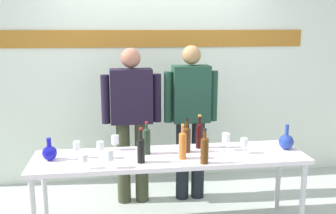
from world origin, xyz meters
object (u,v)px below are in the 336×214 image
(wine_bottle_0, at_px, (187,138))
(wine_bottle_4, at_px, (147,140))
(presenter_right, at_px, (191,114))
(wine_bottle_1, at_px, (183,144))
(display_table, at_px, (170,161))
(wine_bottle_5, at_px, (141,149))
(wine_glass_right_0, at_px, (227,139))
(wine_bottle_3, at_px, (199,134))
(wine_glass_left_4, at_px, (100,146))
(wine_glass_left_3, at_px, (110,156))
(decanter_blue_left, at_px, (50,152))
(wine_glass_left_1, at_px, (77,146))
(wine_glass_left_2, at_px, (84,158))
(decanter_blue_right, at_px, (286,141))
(wine_glass_right_1, at_px, (244,143))
(wine_glass_left_0, at_px, (115,140))
(wine_glass_right_2, at_px, (225,138))
(wine_bottle_2, at_px, (205,149))
(presenter_left, at_px, (132,116))

(wine_bottle_0, xyz_separation_m, wine_bottle_4, (-0.37, 0.00, -0.00))
(presenter_right, distance_m, wine_bottle_1, 0.77)
(display_table, xyz_separation_m, wine_bottle_4, (-0.21, 0.07, 0.19))
(wine_bottle_5, xyz_separation_m, wine_glass_right_0, (0.82, 0.21, -0.01))
(wine_bottle_3, height_order, wine_glass_left_4, wine_bottle_3)
(wine_glass_left_3, bearing_deg, wine_bottle_0, 24.48)
(decanter_blue_left, bearing_deg, presenter_right, 23.80)
(wine_bottle_1, bearing_deg, wine_glass_left_1, 170.56)
(decanter_blue_left, xyz_separation_m, wine_bottle_5, (0.78, -0.18, 0.06))
(wine_bottle_5, relative_size, wine_glass_left_2, 2.45)
(decanter_blue_right, distance_m, wine_bottle_1, 1.03)
(wine_bottle_0, height_order, wine_glass_left_4, wine_bottle_0)
(wine_glass_left_4, height_order, wine_glass_right_1, wine_glass_left_4)
(wine_glass_left_0, bearing_deg, decanter_blue_right, -7.26)
(display_table, height_order, wine_glass_left_4, wine_glass_left_4)
(display_table, relative_size, wine_bottle_1, 7.83)
(wine_glass_left_3, bearing_deg, wine_glass_right_2, 20.07)
(decanter_blue_right, bearing_deg, wine_bottle_0, 177.26)
(display_table, height_order, wine_bottle_0, wine_bottle_0)
(wine_glass_left_3, bearing_deg, display_table, 24.79)
(presenter_right, relative_size, wine_glass_right_1, 11.52)
(wine_glass_left_1, bearing_deg, wine_glass_left_0, 28.10)
(wine_bottle_0, xyz_separation_m, wine_glass_right_1, (0.51, -0.11, -0.03))
(wine_glass_left_4, bearing_deg, decanter_blue_left, 176.96)
(wine_bottle_0, xyz_separation_m, wine_glass_left_2, (-0.91, -0.30, -0.04))
(wine_glass_left_3, relative_size, wine_glass_right_0, 0.97)
(wine_bottle_3, xyz_separation_m, wine_bottle_5, (-0.58, -0.33, -0.01))
(wine_bottle_2, height_order, wine_bottle_3, wine_bottle_3)
(presenter_left, bearing_deg, wine_bottle_2, -56.99)
(wine_bottle_2, xyz_separation_m, wine_bottle_5, (-0.53, 0.10, -0.01))
(wine_bottle_5, xyz_separation_m, wine_glass_left_2, (-0.47, -0.08, -0.04))
(presenter_right, bearing_deg, wine_bottle_5, -127.00)
(presenter_right, xyz_separation_m, wine_glass_left_3, (-0.85, -0.88, -0.12))
(decanter_blue_right, bearing_deg, wine_glass_right_1, -171.20)
(decanter_blue_right, bearing_deg, wine_glass_left_3, -170.61)
(presenter_left, height_order, wine_bottle_2, presenter_left)
(decanter_blue_left, bearing_deg, wine_bottle_2, -11.64)
(decanter_blue_left, distance_m, presenter_left, 0.98)
(wine_bottle_0, xyz_separation_m, wine_glass_right_0, (0.38, -0.01, -0.02))
(wine_glass_left_0, relative_size, wine_glass_left_3, 0.90)
(wine_glass_left_1, height_order, wine_glass_left_2, wine_glass_left_1)
(display_table, relative_size, wine_glass_left_4, 15.68)
(wine_bottle_4, bearing_deg, wine_glass_left_3, -135.86)
(display_table, relative_size, decanter_blue_left, 12.30)
(wine_glass_left_1, relative_size, wine_glass_right_0, 0.94)
(wine_bottle_2, bearing_deg, wine_glass_left_2, 179.19)
(wine_bottle_0, height_order, wine_glass_right_0, wine_bottle_0)
(decanter_blue_left, relative_size, wine_glass_right_1, 1.38)
(decanter_blue_right, bearing_deg, wine_bottle_1, -172.78)
(wine_glass_left_1, bearing_deg, wine_glass_right_1, -3.50)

